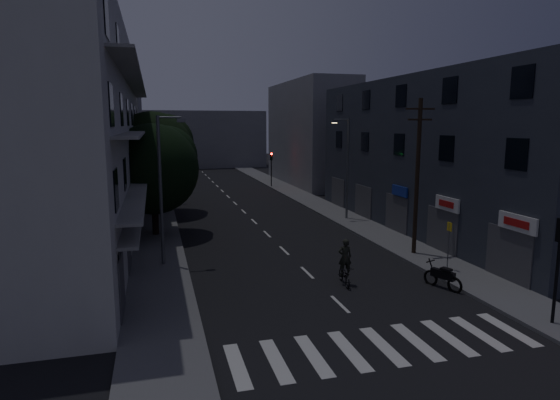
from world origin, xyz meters
TOP-DOWN VIEW (x-y plane):
  - ground at (0.00, 25.00)m, footprint 160.00×160.00m
  - sidewalk_left at (-7.50, 25.00)m, footprint 3.00×90.00m
  - sidewalk_right at (7.50, 25.00)m, footprint 3.00×90.00m
  - crosswalk at (-0.00, -2.00)m, footprint 10.90×3.00m
  - lane_markings at (0.00, 31.25)m, footprint 0.15×60.50m
  - building_left at (-11.98, 18.00)m, footprint 7.00×36.00m
  - building_right at (11.99, 14.00)m, footprint 6.19×28.00m
  - building_far_left at (-12.00, 48.00)m, footprint 6.00×20.00m
  - building_far_right at (12.00, 42.00)m, footprint 6.00×20.00m
  - building_far_end at (0.00, 70.00)m, footprint 24.00×8.00m
  - tree_near at (-7.54, 17.00)m, footprint 6.18×6.18m
  - tree_mid at (-7.51, 25.26)m, footprint 7.01×7.01m
  - tree_far at (-7.52, 35.91)m, footprint 5.67×5.67m
  - traffic_signal_near at (7.03, -2.25)m, footprint 0.28×0.37m
  - traffic_signal_far_right at (6.28, 39.40)m, footprint 0.28×0.37m
  - traffic_signal_far_left at (-6.58, 39.81)m, footprint 0.28×0.37m
  - street_lamp_left_near at (-7.13, 9.60)m, footprint 1.51×0.25m
  - street_lamp_right at (7.28, 18.68)m, footprint 1.51×0.25m
  - street_lamp_left_far at (-7.13, 31.10)m, footprint 1.51×0.25m
  - utility_pole at (7.16, 8.02)m, footprint 1.80×0.24m
  - bus_stop_sign at (7.12, 4.66)m, footprint 0.06×0.35m
  - motorcycle at (5.45, 2.61)m, footprint 0.98×2.00m
  - cyclist at (1.16, 4.29)m, footprint 0.84×1.85m

SIDE VIEW (x-z plane):
  - ground at x=0.00m, z-range 0.00..0.00m
  - crosswalk at x=0.00m, z-range 0.00..0.01m
  - lane_markings at x=0.00m, z-range 0.00..0.01m
  - sidewalk_left at x=-7.50m, z-range 0.00..0.15m
  - sidewalk_right at x=7.50m, z-range 0.00..0.15m
  - motorcycle at x=5.45m, z-range -0.14..1.20m
  - cyclist at x=1.16m, z-range -0.37..1.90m
  - bus_stop_sign at x=7.12m, z-range 0.63..3.15m
  - traffic_signal_near at x=7.03m, z-range 1.05..5.15m
  - traffic_signal_far_right at x=6.28m, z-range 1.05..5.15m
  - traffic_signal_far_left at x=-6.58m, z-range 1.05..5.15m
  - tree_far at x=-7.52m, z-range 1.04..8.04m
  - street_lamp_left_near at x=-7.13m, z-range 0.60..8.60m
  - street_lamp_right at x=7.28m, z-range 0.60..8.60m
  - street_lamp_left_far at x=-7.13m, z-range 0.60..8.60m
  - utility_pole at x=7.16m, z-range 0.37..9.37m
  - tree_near at x=-7.54m, z-range 1.11..8.72m
  - building_far_end at x=0.00m, z-range 0.00..10.00m
  - building_right at x=11.99m, z-range 0.00..11.00m
  - tree_mid at x=-7.51m, z-range 1.23..9.86m
  - building_far_right at x=12.00m, z-range 0.00..13.00m
  - building_left at x=-11.98m, z-range -0.01..13.99m
  - building_far_left at x=-12.00m, z-range 0.00..16.00m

